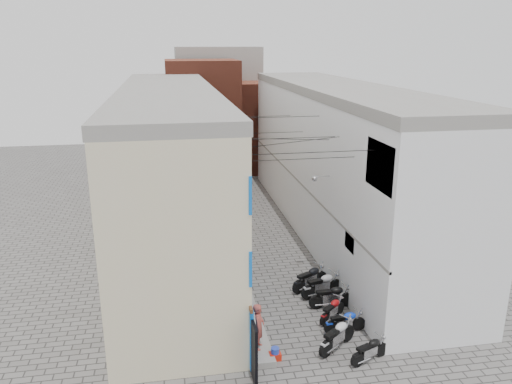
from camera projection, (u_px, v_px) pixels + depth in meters
ground at (319, 363)px, 18.39m from camera, size 90.00×90.00×0.00m
plinth at (223, 235)px, 30.26m from camera, size 0.90×26.00×0.25m
building_left at (171, 168)px, 28.47m from camera, size 5.10×27.00×9.00m
building_right at (338, 160)px, 30.20m from camera, size 5.94×26.00×9.00m
building_far_brick_left at (203, 120)px, 43.02m from camera, size 6.00×6.00×10.00m
building_far_brick_right at (256, 126)px, 46.04m from camera, size 5.00×6.00×8.00m
building_far_concrete at (218, 105)px, 48.88m from camera, size 8.00×5.00×11.00m
far_shopfront at (231, 169)px, 41.81m from camera, size 2.00×0.30×2.40m
overhead_wires at (277, 136)px, 23.56m from camera, size 5.80×13.02×1.32m
motorcycle_a at (370, 349)px, 18.35m from camera, size 1.88×1.18×1.04m
motorcycle_b at (337, 334)px, 19.09m from camera, size 2.13×1.79×1.23m
motorcycle_c at (345, 321)px, 20.22m from camera, size 1.84×0.68×1.04m
motorcycle_d at (333, 309)px, 21.14m from camera, size 1.72×1.56×1.02m
motorcycle_e at (332, 295)px, 22.08m from camera, size 2.09×0.69×1.20m
motorcycle_f at (322, 284)px, 23.08m from camera, size 2.28×1.21×1.26m
motorcycle_g at (310, 277)px, 23.75m from camera, size 2.24×1.64×1.26m
person_a at (258, 326)px, 18.64m from camera, size 0.62×0.76×1.82m
person_b at (233, 271)px, 23.63m from camera, size 0.69×0.80×1.43m
water_jug_near at (275, 354)px, 18.53m from camera, size 0.41×0.41×0.49m
water_jug_far at (275, 354)px, 18.53m from camera, size 0.31×0.31×0.46m
red_crate at (275, 356)px, 18.56m from camera, size 0.45×0.34×0.27m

